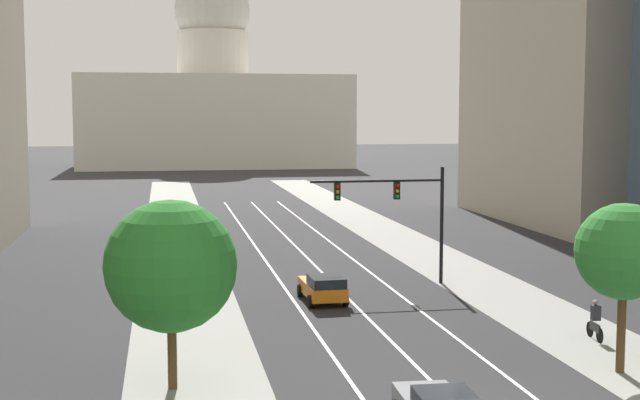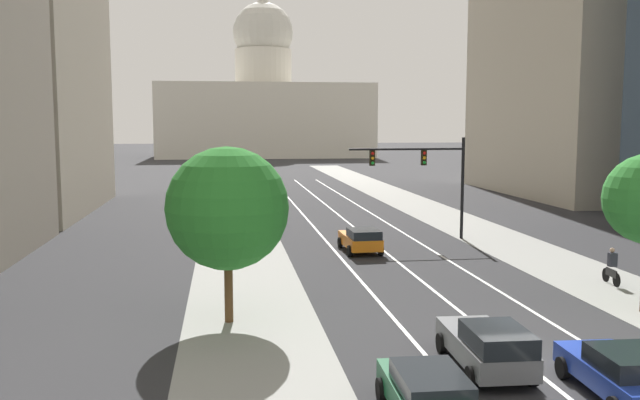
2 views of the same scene
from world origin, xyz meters
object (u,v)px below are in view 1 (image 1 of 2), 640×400
Objects in this scene: traffic_signal_mast at (401,203)px; capitol_building at (213,107)px; street_tree_near_left at (171,266)px; car_orange at (323,287)px; cyclist at (595,320)px; street_tree_near_right at (624,252)px.

capitol_building is at bearing 91.80° from traffic_signal_mast.
capitol_building is 7.13× the size of street_tree_near_left.
cyclist is (9.93, -9.35, 0.08)m from car_orange.
capitol_building is at bearing 8.90° from cyclist.
car_orange is 13.64m from cyclist.
capitol_building is at bearing -2.52° from car_orange.
capitol_building reaches higher than street_tree_near_right.
car_orange is 15.38m from street_tree_near_left.
street_tree_near_left reaches higher than street_tree_near_right.
street_tree_near_right is (8.59, -13.86, 3.73)m from car_orange.
street_tree_near_right is (-1.34, -4.51, 3.64)m from cyclist.
cyclist is at bearing -135.12° from car_orange.
traffic_signal_mast is at bearing 52.58° from street_tree_near_left.
capitol_building is 6.24× the size of traffic_signal_mast.
street_tree_near_left reaches higher than car_orange.
street_tree_near_right is at bearing -3.53° from street_tree_near_left.
street_tree_near_right reaches higher than cyclist.
traffic_signal_mast is 1.14× the size of street_tree_near_left.
capitol_building reaches higher than traffic_signal_mast.
street_tree_near_left is at bearing 106.39° from cyclist.
car_orange is at bearing 121.79° from street_tree_near_right.
traffic_signal_mast is at bearing -55.10° from car_orange.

